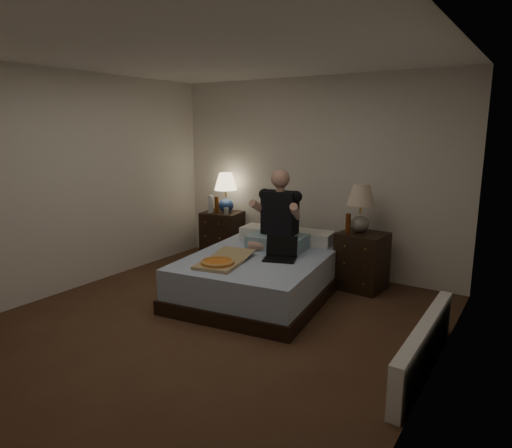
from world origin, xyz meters
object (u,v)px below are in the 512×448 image
Objects in this scene: lamp_left at (226,193)px; pizza_box at (218,263)px; water_bottle at (211,204)px; beer_bottle_left at (217,205)px; lamp_right at (360,208)px; nightstand_right at (362,261)px; radiator at (424,346)px; soda_can at (226,211)px; person at (278,209)px; nightstand_left at (223,235)px; bed at (260,275)px; beer_bottle_right at (348,223)px; laptop at (280,249)px.

lamp_left is 2.01m from pizza_box.
water_bottle is 1.09× the size of beer_bottle_left.
lamp_left is 1.00× the size of lamp_right.
water_bottle is at bearing -133.27° from lamp_left.
lamp_left is at bearing -180.00° from nightstand_right.
lamp_left is 0.35× the size of radiator.
lamp_left is 2.43× the size of beer_bottle_left.
person is (1.10, -0.48, 0.21)m from soda_can.
nightstand_left reaches higher than nightstand_right.
nightstand_left is (-1.27, 1.00, 0.10)m from bed.
soda_can is at bearing 135.15° from bed.
radiator is at bearing -49.65° from beer_bottle_right.
nightstand_left is 0.46m from soda_can.
person reaches higher than soda_can.
beer_bottle_right reaches higher than nightstand_left.
nightstand_left is at bearing 172.52° from beer_bottle_right.
water_bottle is at bearing 119.20° from pizza_box.
soda_can is 0.22m from beer_bottle_left.
beer_bottle_left is 0.14× the size of radiator.
lamp_left is (-2.11, 0.19, 0.62)m from nightstand_right.
nightstand_right is 0.62m from lamp_right.
person reaches higher than pizza_box.
soda_can is (0.18, -0.16, 0.39)m from nightstand_left.
lamp_left reaches higher than nightstand_right.
water_bottle is (-2.20, -0.01, -0.15)m from lamp_right.
nightstand_right is 1.15m from person.
person reaches higher than beer_bottle_right.
lamp_left is at bearing 46.73° from water_bottle.
water_bottle reaches higher than pizza_box.
beer_bottle_right is at bearing -15.17° from nightstand_left.
laptop is (1.66, -0.92, -0.21)m from water_bottle.
pizza_box is (-0.42, -0.55, -0.08)m from laptop.
radiator is (3.21, -1.69, -0.14)m from nightstand_left.
lamp_right reaches higher than beer_bottle_right.
person is at bearing 79.84° from bed.
soda_can is 1.22m from person.
laptop reaches higher than radiator.
soda_can is at bearing -14.09° from beer_bottle_left.
radiator is (1.94, -0.69, -0.04)m from bed.
lamp_left reaches higher than bed.
beer_bottle_right is at bearing -3.46° from water_bottle.
water_bottle is (-0.15, -0.16, -0.16)m from lamp_left.
nightstand_left is 1.89m from laptop.
pizza_box is (-0.86, -1.34, -0.27)m from beer_bottle_right.
bed is 2.06m from radiator.
soda_can is 1.64m from laptop.
nightstand_right is at bearing -0.74° from water_bottle.
pizza_box is (1.09, -1.63, -0.45)m from lamp_left.
beer_bottle_left is at bearing 153.93° from radiator.
beer_bottle_right is at bearing 46.19° from pizza_box.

